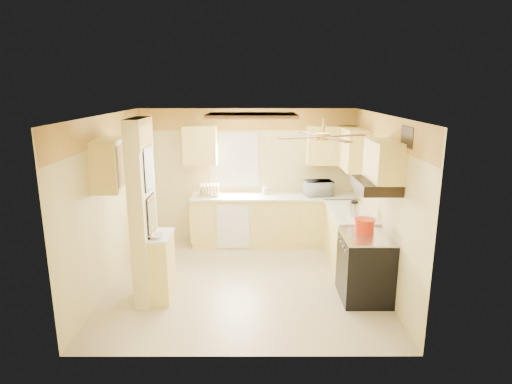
{
  "coord_description": "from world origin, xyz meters",
  "views": [
    {
      "loc": [
        0.15,
        -6.03,
        2.88
      ],
      "look_at": [
        0.16,
        0.35,
        1.31
      ],
      "focal_mm": 30.0,
      "sensor_mm": 36.0,
      "label": 1
    }
  ],
  "objects_px": {
    "stove": "(365,267)",
    "bowl": "(156,236)",
    "microwave": "(319,188)",
    "kettle": "(354,209)",
    "dutch_oven": "(365,225)"
  },
  "relations": [
    {
      "from": "stove",
      "to": "kettle",
      "type": "distance_m",
      "value": 1.03
    },
    {
      "from": "microwave",
      "to": "bowl",
      "type": "height_order",
      "value": "microwave"
    },
    {
      "from": "stove",
      "to": "bowl",
      "type": "xyz_separation_m",
      "value": [
        -2.83,
        -0.13,
        0.51
      ]
    },
    {
      "from": "microwave",
      "to": "kettle",
      "type": "xyz_separation_m",
      "value": [
        0.36,
        -1.3,
        -0.02
      ]
    },
    {
      "from": "microwave",
      "to": "kettle",
      "type": "relative_size",
      "value": 2.03
    },
    {
      "from": "bowl",
      "to": "kettle",
      "type": "relative_size",
      "value": 0.87
    },
    {
      "from": "microwave",
      "to": "dutch_oven",
      "type": "relative_size",
      "value": 1.71
    },
    {
      "from": "microwave",
      "to": "bowl",
      "type": "bearing_deg",
      "value": 33.39
    },
    {
      "from": "microwave",
      "to": "dutch_oven",
      "type": "xyz_separation_m",
      "value": [
        0.35,
        -1.98,
        -0.06
      ]
    },
    {
      "from": "kettle",
      "to": "stove",
      "type": "bearing_deg",
      "value": -90.54
    },
    {
      "from": "kettle",
      "to": "bowl",
      "type": "bearing_deg",
      "value": -161.15
    },
    {
      "from": "stove",
      "to": "bowl",
      "type": "bearing_deg",
      "value": -177.33
    },
    {
      "from": "stove",
      "to": "dutch_oven",
      "type": "bearing_deg",
      "value": 89.24
    },
    {
      "from": "bowl",
      "to": "microwave",
      "type": "bearing_deg",
      "value": 42.48
    },
    {
      "from": "microwave",
      "to": "dutch_oven",
      "type": "bearing_deg",
      "value": 91.06
    }
  ]
}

